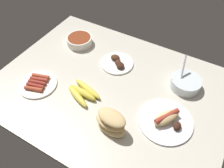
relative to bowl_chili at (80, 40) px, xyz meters
The scene contains 8 objects.
ground_plane 41.30cm from the bowl_chili, 148.19° to the left, with size 120.00×90.00×3.00cm, color beige.
bowl_chili is the anchor object (origin of this frame).
bread_stack 64.33cm from the bowl_chili, 138.09° to the left, with size 14.84×9.58×10.80cm.
plate_hotdog_assembled 73.01cm from the bowl_chili, 158.19° to the left, with size 25.43×25.43×5.61cm.
bowl_coleslaw 68.54cm from the bowl_chili, behind, with size 15.59×15.59×15.16cm.
plate_grilled_meat 29.84cm from the bowl_chili, behind, with size 18.80×18.80×3.76cm.
plate_sausages 39.52cm from the bowl_chili, 91.39° to the left, with size 20.01×20.01×3.07cm.
banana_bunch 41.59cm from the bowl_chili, 127.65° to the left, with size 18.90×15.03×3.58cm.
Camera 1 is at (-39.33, 66.23, 89.17)cm, focal length 35.97 mm.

